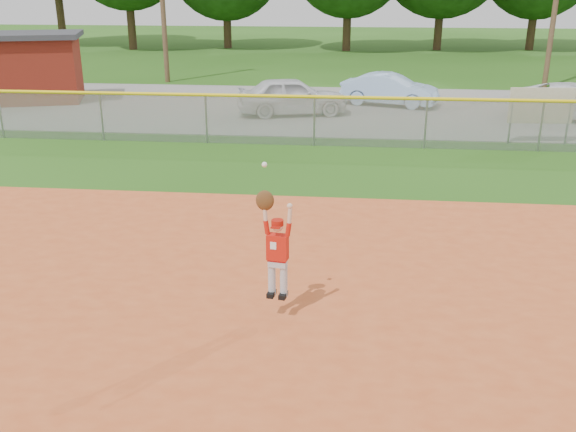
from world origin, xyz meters
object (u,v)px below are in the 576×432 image
at_px(car_white_a, 292,96).
at_px(utility_shed, 36,67).
at_px(car_blue, 390,90).
at_px(sponsor_sign, 541,107).
at_px(ballplayer, 276,245).

xyz_separation_m(car_white_a, utility_shed, (-10.65, 1.69, 0.70)).
bearing_deg(car_blue, sponsor_sign, -126.58).
height_order(car_white_a, car_blue, car_white_a).
height_order(car_blue, ballplayer, ballplayer).
distance_m(car_white_a, sponsor_sign, 8.76).
xyz_separation_m(car_white_a, car_blue, (3.69, 2.21, -0.07)).
distance_m(car_blue, ballplayer, 17.59).
bearing_deg(car_white_a, car_blue, -73.01).
height_order(utility_shed, ballplayer, utility_shed).
xyz_separation_m(car_blue, utility_shed, (-14.34, -0.52, 0.76)).
relative_size(sponsor_sign, ballplayer, 0.95).
relative_size(utility_shed, sponsor_sign, 2.24).
height_order(utility_shed, sponsor_sign, utility_shed).
xyz_separation_m(utility_shed, sponsor_sign, (18.61, -5.34, -0.27)).
xyz_separation_m(car_blue, sponsor_sign, (4.27, -5.86, 0.49)).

